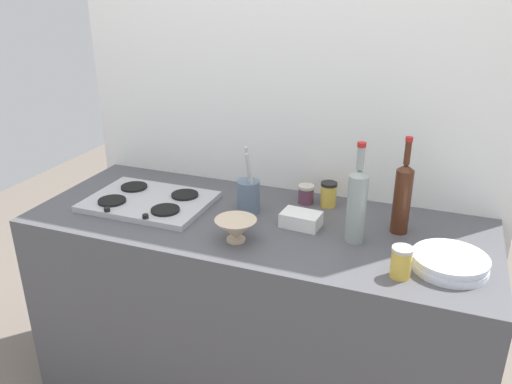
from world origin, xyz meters
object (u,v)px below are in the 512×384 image
at_px(stovetop_hob, 149,201).
at_px(utensil_crock, 248,195).
at_px(butter_dish, 301,219).
at_px(plate_stack, 450,262).
at_px(condiment_jar_spare, 329,194).
at_px(wine_bottle_leftmost, 357,204).
at_px(condiment_jar_rear, 306,194).
at_px(wine_bottle_mid_left, 402,197).
at_px(condiment_jar_front, 401,262).
at_px(mixing_bowl, 236,229).

height_order(stovetop_hob, utensil_crock, utensil_crock).
bearing_deg(butter_dish, plate_stack, -13.56).
bearing_deg(condiment_jar_spare, wine_bottle_leftmost, -58.99).
bearing_deg(utensil_crock, condiment_jar_rear, 40.90).
relative_size(stovetop_hob, condiment_jar_spare, 4.84).
height_order(plate_stack, wine_bottle_mid_left, wine_bottle_mid_left).
bearing_deg(wine_bottle_mid_left, condiment_jar_rear, 161.45).
distance_m(utensil_crock, condiment_jar_spare, 0.34).
xyz_separation_m(condiment_jar_rear, condiment_jar_spare, (0.10, 0.00, 0.01)).
bearing_deg(utensil_crock, stovetop_hob, -168.84).
distance_m(stovetop_hob, condiment_jar_front, 1.07).
height_order(condiment_jar_front, condiment_jar_rear, condiment_jar_front).
bearing_deg(butter_dish, stovetop_hob, -177.36).
height_order(mixing_bowl, condiment_jar_spare, condiment_jar_spare).
bearing_deg(condiment_jar_front, plate_stack, 35.52).
distance_m(wine_bottle_leftmost, mixing_bowl, 0.44).
xyz_separation_m(wine_bottle_leftmost, utensil_crock, (-0.45, 0.10, -0.07)).
bearing_deg(wine_bottle_leftmost, stovetop_hob, 179.02).
height_order(plate_stack, condiment_jar_rear, condiment_jar_rear).
bearing_deg(butter_dish, mixing_bowl, -133.43).
distance_m(plate_stack, butter_dish, 0.55).
bearing_deg(plate_stack, condiment_jar_front, -144.48).
bearing_deg(condiment_jar_front, condiment_jar_spare, 126.99).
distance_m(wine_bottle_mid_left, utensil_crock, 0.60).
relative_size(wine_bottle_leftmost, condiment_jar_front, 3.56).
height_order(stovetop_hob, condiment_jar_front, condiment_jar_front).
distance_m(stovetop_hob, plate_stack, 1.19).
relative_size(plate_stack, condiment_jar_front, 2.39).
height_order(plate_stack, butter_dish, butter_dish).
height_order(wine_bottle_leftmost, mixing_bowl, wine_bottle_leftmost).
relative_size(wine_bottle_leftmost, condiment_jar_spare, 3.58).
relative_size(condiment_jar_front, condiment_jar_spare, 1.01).
relative_size(butter_dish, condiment_jar_spare, 1.42).
distance_m(plate_stack, condiment_jar_rear, 0.68).
xyz_separation_m(utensil_crock, condiment_jar_front, (0.63, -0.29, -0.02)).
height_order(wine_bottle_mid_left, condiment_jar_rear, wine_bottle_mid_left).
distance_m(wine_bottle_leftmost, butter_dish, 0.25).
bearing_deg(butter_dish, wine_bottle_mid_left, 13.69).
relative_size(condiment_jar_rear, condiment_jar_spare, 0.75).
height_order(wine_bottle_leftmost, wine_bottle_mid_left, wine_bottle_leftmost).
distance_m(plate_stack, wine_bottle_mid_left, 0.31).
relative_size(wine_bottle_mid_left, condiment_jar_rear, 4.74).
bearing_deg(butter_dish, condiment_jar_front, -30.58).
bearing_deg(utensil_crock, wine_bottle_mid_left, 3.33).
height_order(butter_dish, condiment_jar_front, condiment_jar_front).
bearing_deg(mixing_bowl, wine_bottle_mid_left, 27.64).
bearing_deg(condiment_jar_spare, butter_dish, -103.25).
xyz_separation_m(mixing_bowl, condiment_jar_front, (0.58, -0.04, 0.01)).
xyz_separation_m(plate_stack, condiment_jar_spare, (-0.49, 0.35, 0.03)).
xyz_separation_m(mixing_bowl, butter_dish, (0.19, 0.20, -0.02)).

